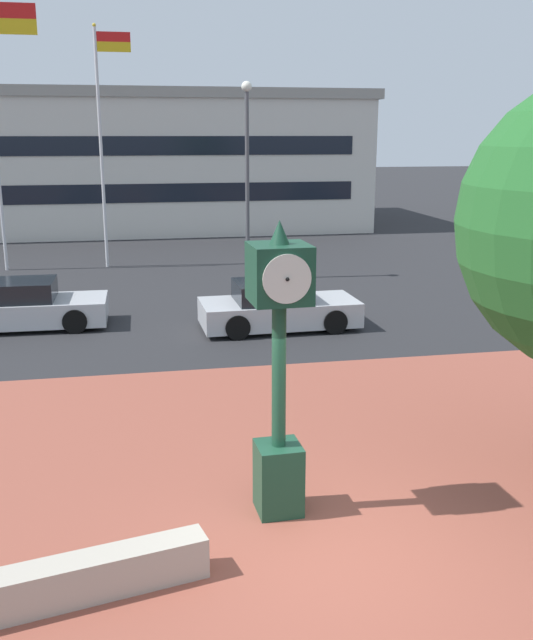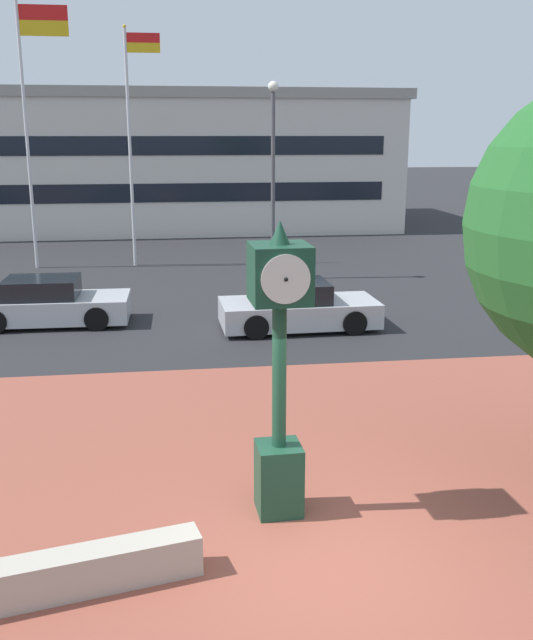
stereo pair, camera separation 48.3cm
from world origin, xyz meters
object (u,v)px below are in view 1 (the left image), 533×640
at_px(car_street_distant, 277,307).
at_px(civic_building, 115,160).
at_px(car_street_near, 25,307).
at_px(street_lamp_post, 247,161).
at_px(flagpole_secondary, 103,135).
at_px(street_clock, 279,365).

bearing_deg(car_street_distant, civic_building, -171.31).
xyz_separation_m(car_street_near, street_lamp_post, (6.95, 5.42, 3.55)).
bearing_deg(flagpole_secondary, street_clock, -82.43).
bearing_deg(car_street_distant, car_street_near, -103.24).
bearing_deg(civic_building, car_street_near, -95.85).
xyz_separation_m(street_clock, car_street_near, (-4.66, 10.83, -1.54)).
bearing_deg(car_street_distant, street_lamp_post, 175.64).
bearing_deg(street_clock, flagpole_secondary, 95.42).
relative_size(street_clock, street_lamp_post, 0.60).
xyz_separation_m(car_street_distant, street_lamp_post, (0.34, 6.79, 3.55)).
bearing_deg(street_lamp_post, car_street_distant, -92.84).
relative_size(street_clock, car_street_near, 0.95).
distance_m(flagpole_secondary, civic_building, 13.74).
bearing_deg(flagpole_secondary, street_lamp_post, -35.08).
height_order(street_clock, civic_building, civic_building).
bearing_deg(street_clock, street_lamp_post, 79.85).
xyz_separation_m(car_street_near, civic_building, (2.31, 22.53, 3.04)).
relative_size(street_clock, car_street_distant, 0.96).
height_order(car_street_near, car_street_distant, same).
distance_m(street_clock, car_street_distant, 9.78).
bearing_deg(car_street_distant, street_clock, -13.15).
xyz_separation_m(car_street_distant, civic_building, (-4.30, 23.90, 3.04)).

